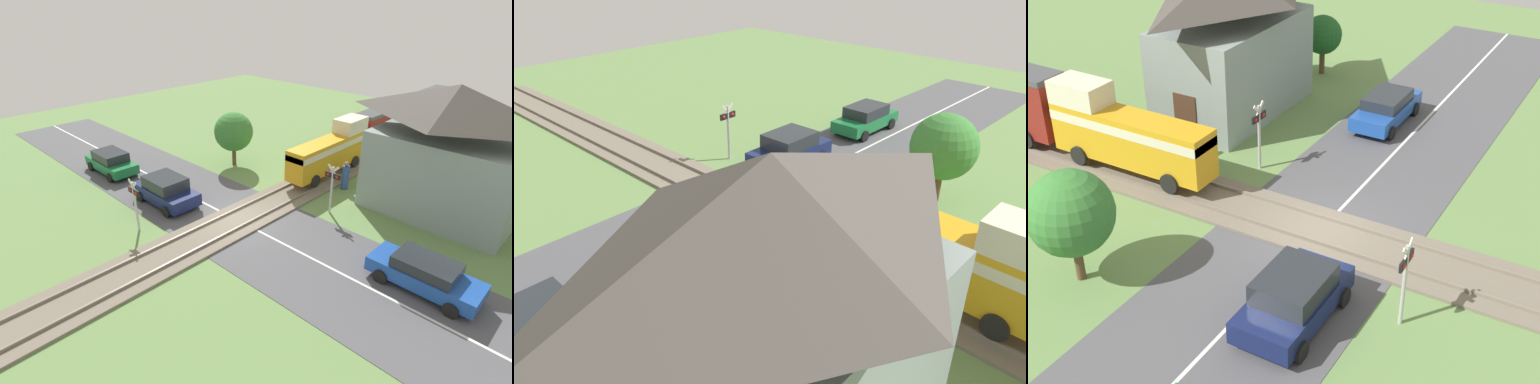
{
  "view_description": "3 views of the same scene",
  "coord_description": "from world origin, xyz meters",
  "views": [
    {
      "loc": [
        13.17,
        -12.21,
        10.55
      ],
      "look_at": [
        0.0,
        1.34,
        1.2
      ],
      "focal_mm": 28.0,
      "sensor_mm": 36.0,
      "label": 1
    },
    {
      "loc": [
        11.86,
        12.54,
        9.71
      ],
      "look_at": [
        0.0,
        1.34,
        1.2
      ],
      "focal_mm": 35.0,
      "sensor_mm": 36.0,
      "label": 2
    },
    {
      "loc": [
        -17.78,
        -8.9,
        13.4
      ],
      "look_at": [
        0.0,
        1.34,
        1.2
      ],
      "focal_mm": 50.0,
      "sensor_mm": 36.0,
      "label": 3
    }
  ],
  "objects": [
    {
      "name": "car_near_crossing",
      "position": [
        -4.27,
        -1.44,
        0.83
      ],
      "size": [
        3.97,
        2.05,
        1.62
      ],
      "color": "#141E4C",
      "rests_on": "ground_plane"
    },
    {
      "name": "pedestrian_by_station",
      "position": [
        1.81,
        7.14,
        0.8
      ],
      "size": [
        0.43,
        0.43,
        1.75
      ],
      "color": "#2D4C8E",
      "rests_on": "ground_plane"
    },
    {
      "name": "tree_roadside_hedge",
      "position": [
        -5.79,
        5.14,
        2.34
      ],
      "size": [
        2.62,
        2.62,
        3.66
      ],
      "color": "brown",
      "rests_on": "ground_plane"
    },
    {
      "name": "ground_plane",
      "position": [
        0.0,
        0.0,
        0.0
      ],
      "size": [
        60.0,
        60.0,
        0.0
      ],
      "primitive_type": "plane",
      "color": "#66894C"
    },
    {
      "name": "track_bed",
      "position": [
        0.0,
        0.0,
        0.07
      ],
      "size": [
        2.8,
        48.0,
        0.24
      ],
      "color": "#756B5B",
      "rests_on": "ground_plane"
    },
    {
      "name": "car_far_side",
      "position": [
        9.13,
        1.44,
        0.74
      ],
      "size": [
        4.3,
        1.84,
        1.38
      ],
      "color": "#1E4CA8",
      "rests_on": "ground_plane"
    },
    {
      "name": "crossing_signal_west_approach",
      "position": [
        -2.87,
        -4.08,
        1.79
      ],
      "size": [
        0.9,
        0.18,
        2.76
      ],
      "color": "#B7B7B7",
      "rests_on": "ground_plane"
    },
    {
      "name": "tree_by_station",
      "position": [
        13.04,
        6.62,
        2.01
      ],
      "size": [
        1.94,
        1.94,
        3.0
      ],
      "color": "brown",
      "rests_on": "ground_plane"
    },
    {
      "name": "station_building",
      "position": [
        6.94,
        7.91,
        3.36
      ],
      "size": [
        7.79,
        4.44,
        6.84
      ],
      "color": "gray",
      "rests_on": "ground_plane"
    },
    {
      "name": "road_surface",
      "position": [
        0.0,
        0.0,
        0.01
      ],
      "size": [
        48.0,
        6.4,
        0.02
      ],
      "color": "#515156",
      "rests_on": "ground_plane"
    },
    {
      "name": "crossing_signal_east_approach",
      "position": [
        2.87,
        4.08,
        1.79
      ],
      "size": [
        0.9,
        0.18,
        2.76
      ],
      "color": "#B7B7B7",
      "rests_on": "ground_plane"
    }
  ]
}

